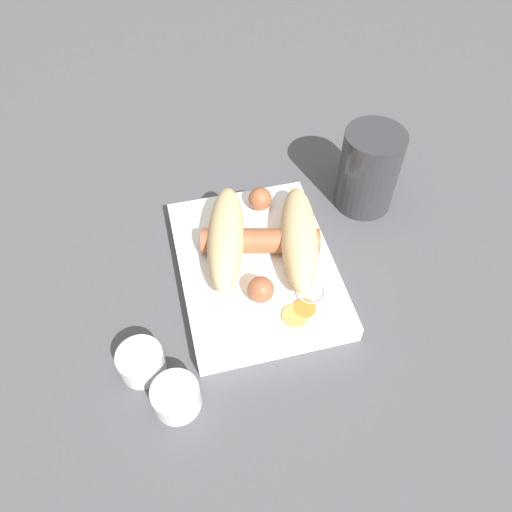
{
  "coord_description": "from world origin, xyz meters",
  "views": [
    {
      "loc": [
        0.35,
        -0.09,
        0.5
      ],
      "look_at": [
        0.0,
        0.0,
        0.03
      ],
      "focal_mm": 35.0,
      "sensor_mm": 36.0,
      "label": 1
    }
  ],
  "objects_px": {
    "condiment_cup_near": "(142,363)",
    "drink_glass": "(369,170)",
    "food_tray": "(256,267)",
    "sausage": "(260,241)",
    "bread_roll": "(262,237)",
    "condiment_cup_far": "(176,398)"
  },
  "relations": [
    {
      "from": "condiment_cup_near",
      "to": "drink_glass",
      "type": "distance_m",
      "value": 0.37
    },
    {
      "from": "food_tray",
      "to": "sausage",
      "type": "distance_m",
      "value": 0.03
    },
    {
      "from": "condiment_cup_near",
      "to": "drink_glass",
      "type": "height_order",
      "value": "drink_glass"
    },
    {
      "from": "food_tray",
      "to": "bread_roll",
      "type": "xyz_separation_m",
      "value": [
        -0.02,
        0.01,
        0.04
      ]
    },
    {
      "from": "sausage",
      "to": "drink_glass",
      "type": "relative_size",
      "value": 1.47
    },
    {
      "from": "food_tray",
      "to": "bread_roll",
      "type": "bearing_deg",
      "value": 143.48
    },
    {
      "from": "sausage",
      "to": "condiment_cup_near",
      "type": "bearing_deg",
      "value": -54.62
    },
    {
      "from": "food_tray",
      "to": "condiment_cup_near",
      "type": "height_order",
      "value": "condiment_cup_near"
    },
    {
      "from": "condiment_cup_near",
      "to": "condiment_cup_far",
      "type": "xyz_separation_m",
      "value": [
        0.05,
        0.03,
        0.0
      ]
    },
    {
      "from": "sausage",
      "to": "condiment_cup_far",
      "type": "xyz_separation_m",
      "value": [
        0.16,
        -0.13,
        -0.03
      ]
    },
    {
      "from": "condiment_cup_near",
      "to": "food_tray",
      "type": "bearing_deg",
      "value": 122.67
    },
    {
      "from": "food_tray",
      "to": "sausage",
      "type": "xyz_separation_m",
      "value": [
        -0.02,
        0.01,
        0.03
      ]
    },
    {
      "from": "sausage",
      "to": "food_tray",
      "type": "bearing_deg",
      "value": -29.56
    },
    {
      "from": "food_tray",
      "to": "condiment_cup_far",
      "type": "bearing_deg",
      "value": -39.69
    },
    {
      "from": "sausage",
      "to": "condiment_cup_far",
      "type": "distance_m",
      "value": 0.21
    },
    {
      "from": "sausage",
      "to": "condiment_cup_near",
      "type": "distance_m",
      "value": 0.2
    },
    {
      "from": "food_tray",
      "to": "bread_roll",
      "type": "height_order",
      "value": "bread_roll"
    },
    {
      "from": "bread_roll",
      "to": "condiment_cup_near",
      "type": "bearing_deg",
      "value": -55.26
    },
    {
      "from": "food_tray",
      "to": "sausage",
      "type": "bearing_deg",
      "value": 150.44
    },
    {
      "from": "food_tray",
      "to": "condiment_cup_near",
      "type": "distance_m",
      "value": 0.18
    },
    {
      "from": "bread_roll",
      "to": "drink_glass",
      "type": "distance_m",
      "value": 0.18
    },
    {
      "from": "drink_glass",
      "to": "condiment_cup_far",
      "type": "bearing_deg",
      "value": -51.88
    }
  ]
}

